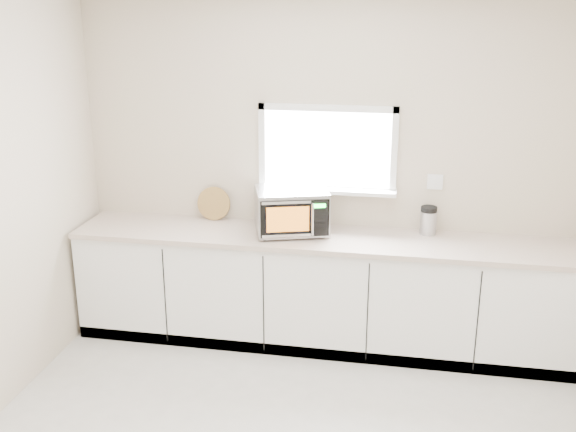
# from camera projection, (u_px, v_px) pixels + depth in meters

# --- Properties ---
(back_wall) EXTENTS (4.00, 0.17, 2.70)m
(back_wall) POSITION_uv_depth(u_px,v_px,m) (327.00, 171.00, 5.39)
(back_wall) COLOR beige
(back_wall) RESTS_ON ground
(cabinets) EXTENTS (3.92, 0.60, 0.88)m
(cabinets) POSITION_uv_depth(u_px,v_px,m) (320.00, 292.00, 5.40)
(cabinets) COLOR white
(cabinets) RESTS_ON ground
(countertop) EXTENTS (3.92, 0.64, 0.04)m
(countertop) POSITION_uv_depth(u_px,v_px,m) (321.00, 238.00, 5.25)
(countertop) COLOR beige
(countertop) RESTS_ON cabinets
(microwave) EXTENTS (0.65, 0.57, 0.35)m
(microwave) POSITION_uv_depth(u_px,v_px,m) (291.00, 210.00, 5.27)
(microwave) COLOR black
(microwave) RESTS_ON countertop
(knife_block) EXTENTS (0.19, 0.27, 0.35)m
(knife_block) POSITION_uv_depth(u_px,v_px,m) (278.00, 212.00, 5.33)
(knife_block) COLOR #4E2B1B
(knife_block) RESTS_ON countertop
(cutting_board) EXTENTS (0.28, 0.07, 0.28)m
(cutting_board) POSITION_uv_depth(u_px,v_px,m) (214.00, 203.00, 5.60)
(cutting_board) COLOR #B08244
(cutting_board) RESTS_ON countertop
(coffee_grinder) EXTENTS (0.16, 0.16, 0.23)m
(coffee_grinder) POSITION_uv_depth(u_px,v_px,m) (428.00, 220.00, 5.26)
(coffee_grinder) COLOR #A8AAAF
(coffee_grinder) RESTS_ON countertop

